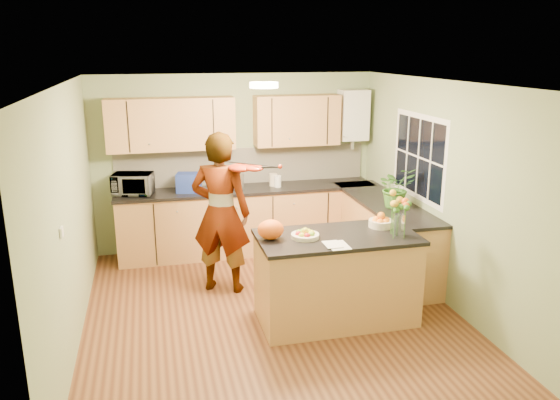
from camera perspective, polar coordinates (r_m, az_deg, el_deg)
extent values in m
plane|color=#542B18|center=(6.19, -0.92, -11.64)|extent=(4.50, 4.50, 0.00)
cube|color=silver|center=(5.51, -1.04, 12.14)|extent=(4.00, 4.50, 0.02)
cube|color=gray|center=(7.88, -4.59, 3.94)|extent=(4.00, 0.02, 2.50)
cube|color=gray|center=(3.70, 6.84, -9.81)|extent=(4.00, 0.02, 2.50)
cube|color=gray|center=(5.65, -21.17, -1.73)|extent=(0.02, 4.50, 2.50)
cube|color=gray|center=(6.45, 16.63, 0.73)|extent=(0.02, 4.50, 2.50)
cube|color=tan|center=(7.81, -3.39, -2.21)|extent=(3.60, 0.60, 0.90)
cube|color=black|center=(7.67, -3.43, 1.11)|extent=(3.64, 0.62, 0.04)
cube|color=tan|center=(7.27, 10.76, -3.84)|extent=(0.60, 2.20, 0.90)
cube|color=black|center=(7.12, 10.88, -0.27)|extent=(0.62, 2.24, 0.04)
cube|color=silver|center=(7.89, -3.85, 3.60)|extent=(3.60, 0.02, 0.52)
cube|color=tan|center=(7.52, -11.32, 7.78)|extent=(1.70, 0.34, 0.70)
cube|color=tan|center=(7.79, 1.76, 8.33)|extent=(1.20, 0.34, 0.70)
cube|color=white|center=(8.06, 7.65, 8.80)|extent=(0.40, 0.30, 0.72)
cylinder|color=silver|center=(8.12, 7.55, 6.00)|extent=(0.06, 0.06, 0.20)
cube|color=white|center=(6.89, 14.31, 4.38)|extent=(0.01, 1.30, 1.05)
cube|color=black|center=(6.89, 14.28, 4.38)|extent=(0.01, 1.18, 0.92)
cube|color=white|center=(5.07, -21.86, -3.14)|extent=(0.02, 0.09, 0.09)
cylinder|color=#FFEABF|center=(5.81, -1.70, 11.92)|extent=(0.30, 0.30, 0.06)
cylinder|color=white|center=(5.81, -1.70, 12.21)|extent=(0.10, 0.10, 0.02)
cube|color=tan|center=(5.89, 5.88, -8.26)|extent=(1.63, 0.81, 0.92)
cube|color=black|center=(5.71, 6.01, -3.87)|extent=(1.67, 0.85, 0.04)
cylinder|color=beige|center=(5.60, 2.64, -3.76)|extent=(0.29, 0.29, 0.04)
cylinder|color=beige|center=(6.03, 10.49, -2.42)|extent=(0.27, 0.27, 0.08)
cylinder|color=silver|center=(5.74, 12.32, -2.59)|extent=(0.12, 0.12, 0.24)
ellipsoid|color=#E45712|center=(5.53, -0.98, -3.10)|extent=(0.34, 0.32, 0.20)
cube|color=white|center=(5.41, 6.08, -4.72)|extent=(0.20, 0.27, 0.01)
imported|color=tan|center=(6.44, -6.20, -1.36)|extent=(0.83, 0.71, 1.93)
imported|color=white|center=(7.54, -15.13, 1.63)|extent=(0.58, 0.46, 0.28)
cube|color=navy|center=(7.52, -9.50, 1.81)|extent=(0.37, 0.30, 0.26)
cylinder|color=silver|center=(7.61, -4.39, 2.00)|extent=(0.16, 0.16, 0.22)
sphere|color=black|center=(7.58, -4.42, 3.10)|extent=(0.08, 0.08, 0.08)
cylinder|color=beige|center=(7.75, -0.70, 2.14)|extent=(0.13, 0.13, 0.18)
cylinder|color=white|center=(7.69, -0.25, 1.97)|extent=(0.12, 0.12, 0.16)
imported|color=#3C7627|center=(6.82, 12.02, 1.32)|extent=(0.50, 0.45, 0.50)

